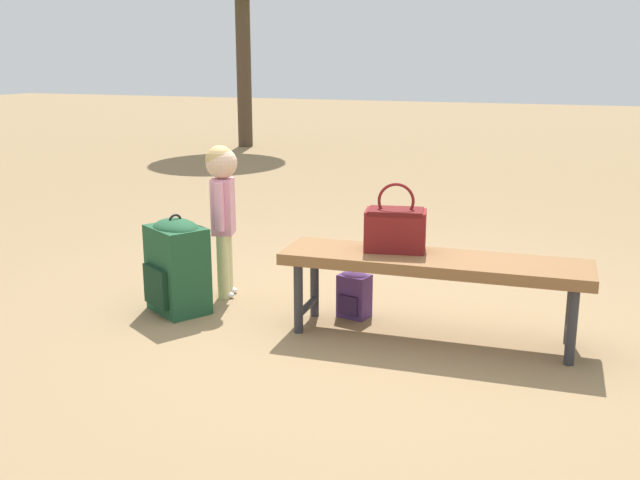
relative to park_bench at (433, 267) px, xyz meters
name	(u,v)px	position (x,y,z in m)	size (l,w,h in m)	color
ground_plane	(365,321)	(0.40, -0.12, -0.39)	(40.00, 40.00, 0.00)	#8C704C
park_bench	(433,267)	(0.00, 0.00, 0.00)	(1.62, 0.47, 0.45)	brown
handbag	(395,228)	(0.22, -0.05, 0.18)	(0.35, 0.24, 0.37)	maroon
child_standing	(222,197)	(1.36, -0.26, 0.24)	(0.19, 0.25, 0.94)	#CCCC8C
backpack_large	(177,263)	(1.48, 0.09, -0.10)	(0.43, 0.40, 0.59)	#1E4C2D
backpack_small	(354,293)	(0.49, -0.17, -0.25)	(0.19, 0.17, 0.29)	#4C2D66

